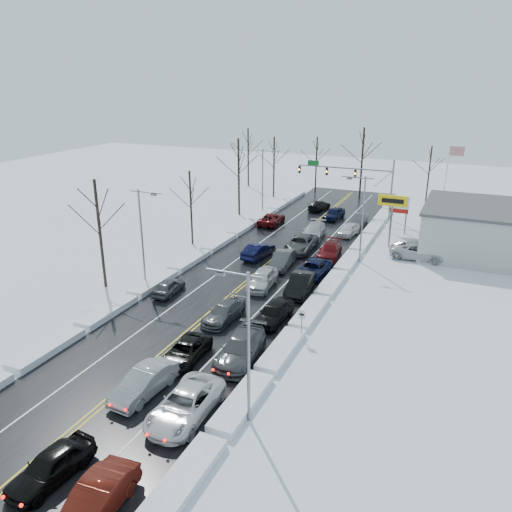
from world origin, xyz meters
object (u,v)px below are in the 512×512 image
at_px(tires_plus_sign, 393,204).
at_px(queued_car_0, 53,479).
at_px(oncoming_car_0, 258,258).
at_px(traffic_signal_mast, 355,176).
at_px(flagpole, 447,177).

distance_m(tires_plus_sign, queued_car_0, 43.00).
distance_m(tires_plus_sign, oncoming_car_0, 16.04).
xyz_separation_m(traffic_signal_mast, oncoming_car_0, (-5.12, -21.18, -5.48)).
relative_size(tires_plus_sign, flagpole, 0.60).
bearing_deg(oncoming_car_0, queued_car_0, 102.83).
distance_m(traffic_signal_mast, queued_car_0, 54.09).
bearing_deg(queued_car_0, traffic_signal_mast, 93.57).
distance_m(traffic_signal_mast, oncoming_car_0, 22.47).
relative_size(traffic_signal_mast, queued_car_0, 2.91).
bearing_deg(traffic_signal_mast, tires_plus_sign, -59.54).
relative_size(flagpole, oncoming_car_0, 2.10).
height_order(tires_plus_sign, flagpole, flagpole).
bearing_deg(queued_car_0, oncoming_car_0, 101.30).
bearing_deg(traffic_signal_mast, flagpole, 9.73).
height_order(traffic_signal_mast, queued_car_0, traffic_signal_mast).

